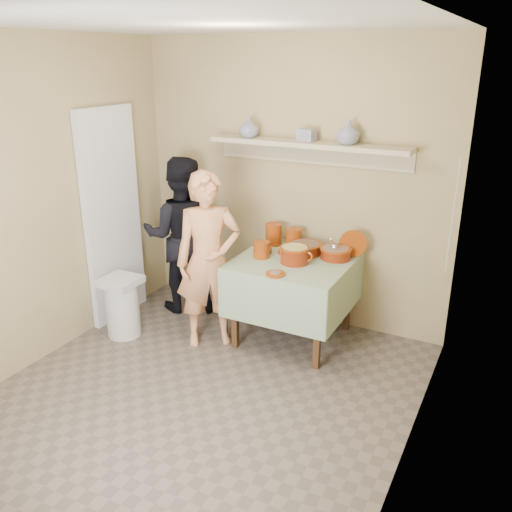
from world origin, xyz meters
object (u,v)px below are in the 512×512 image
Objects in this scene: person_helper at (181,235)px; cazuela_rice at (295,253)px; person_cook at (209,261)px; serving_table at (294,272)px; trash_bin at (122,306)px.

person_helper reaches higher than cazuela_rice.
person_cook is 1.59× the size of serving_table.
person_helper is at bearing 175.73° from serving_table.
person_cook is at bearing 18.60° from trash_bin.
person_cook is 0.78m from person_helper.
person_helper is 0.90m from trash_bin.
trash_bin is (-1.40, -0.65, -0.36)m from serving_table.
person_helper is 2.75× the size of trash_bin.
trash_bin is (-0.16, -0.74, -0.49)m from person_helper.
cazuela_rice is at bearing 22.00° from trash_bin.
trash_bin is at bearing 49.06° from person_helper.
serving_table is at bearing -6.12° from person_cook.
person_cook is 1.00× the size of person_helper.
serving_table is at bearing 24.97° from trash_bin.
serving_table is (1.24, -0.09, -0.13)m from person_helper.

